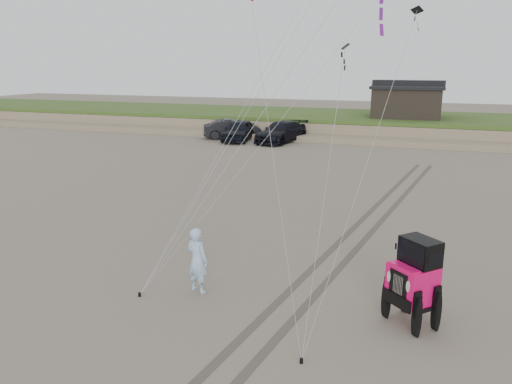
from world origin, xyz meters
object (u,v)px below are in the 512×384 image
cabin (407,101)px  jeep (412,291)px  man (197,260)px  truck_c (281,132)px  truck_b (232,129)px  truck_a (239,130)px

cabin → jeep: bearing=-86.5°
man → truck_c: bearing=-62.1°
cabin → truck_b: size_ratio=1.23×
man → truck_a: bearing=-54.9°
cabin → truck_c: cabin is taller
truck_b → man: size_ratio=2.61×
truck_a → jeep: (15.68, -28.01, 0.03)m
jeep → man: (-6.04, -0.10, 0.06)m
truck_c → truck_a: bearing=-159.4°
cabin → man: (-3.86, -36.26, -2.24)m
truck_a → truck_c: 3.74m
cabin → jeep: 36.30m
truck_b → cabin: bearing=-89.6°
cabin → jeep: cabin is taller
jeep → man: size_ratio=2.51×
truck_b → man: man is taller
jeep → cabin: bearing=136.4°
truck_c → man: man is taller
truck_b → truck_c: bearing=-122.8°
truck_c → jeep: jeep is taller
truck_a → jeep: bearing=-65.8°
truck_b → man: (10.67, -29.16, 0.14)m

